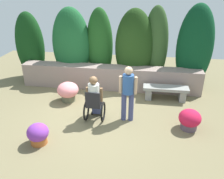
# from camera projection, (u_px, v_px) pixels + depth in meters

# --- Properties ---
(ground_plane) EXTENTS (12.17, 12.17, 0.00)m
(ground_plane) POSITION_uv_depth(u_px,v_px,m) (100.00, 116.00, 6.82)
(ground_plane) COLOR #746B4B
(stone_retaining_wall) EXTENTS (6.34, 0.55, 0.82)m
(stone_retaining_wall) POSITION_uv_depth(u_px,v_px,m) (110.00, 77.00, 8.42)
(stone_retaining_wall) COLOR gray
(stone_retaining_wall) RESTS_ON ground
(hedge_backdrop) EXTENTS (7.27, 1.00, 2.93)m
(hedge_backdrop) POSITION_uv_depth(u_px,v_px,m) (113.00, 46.00, 8.57)
(hedge_backdrop) COLOR #123D16
(hedge_backdrop) RESTS_ON ground
(stone_bench) EXTENTS (1.45, 0.43, 0.46)m
(stone_bench) POSITION_uv_depth(u_px,v_px,m) (165.00, 91.00, 7.65)
(stone_bench) COLOR gray
(stone_bench) RESTS_ON ground
(person_in_wheelchair) EXTENTS (0.53, 0.66, 1.33)m
(person_in_wheelchair) POSITION_uv_depth(u_px,v_px,m) (95.00, 100.00, 6.42)
(person_in_wheelchair) COLOR black
(person_in_wheelchair) RESTS_ON ground
(person_standing_companion) EXTENTS (0.49, 0.30, 1.59)m
(person_standing_companion) POSITION_uv_depth(u_px,v_px,m) (128.00, 90.00, 6.27)
(person_standing_companion) COLOR #3F4676
(person_standing_companion) RESTS_ON ground
(flower_pot_purple_near) EXTENTS (0.58, 0.58, 0.56)m
(flower_pot_purple_near) POSITION_uv_depth(u_px,v_px,m) (190.00, 120.00, 6.15)
(flower_pot_purple_near) COLOR #594757
(flower_pot_purple_near) RESTS_ON ground
(flower_pot_terracotta_by_wall) EXTENTS (0.68, 0.68, 0.63)m
(flower_pot_terracotta_by_wall) POSITION_uv_depth(u_px,v_px,m) (68.00, 91.00, 7.56)
(flower_pot_terracotta_by_wall) COLOR #5B5D45
(flower_pot_terracotta_by_wall) RESTS_ON ground
(flower_pot_red_accent) EXTENTS (0.51, 0.51, 0.53)m
(flower_pot_red_accent) POSITION_uv_depth(u_px,v_px,m) (38.00, 134.00, 5.60)
(flower_pot_red_accent) COLOR #AC5A2A
(flower_pot_red_accent) RESTS_ON ground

